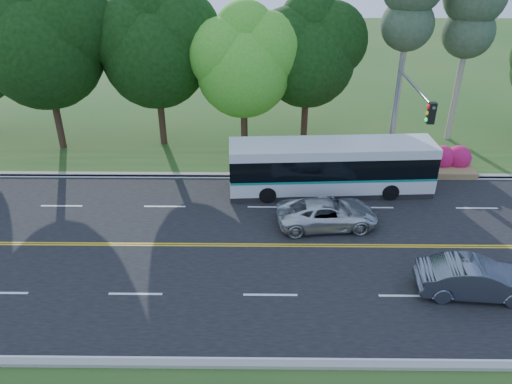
{
  "coord_description": "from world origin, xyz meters",
  "views": [
    {
      "loc": [
        -0.91,
        -19.2,
        13.49
      ],
      "look_at": [
        -1.14,
        2.0,
        1.75
      ],
      "focal_mm": 35.0,
      "sensor_mm": 36.0,
      "label": 1
    }
  ],
  "objects_px": {
    "suv": "(327,213)",
    "transit_bus": "(331,168)",
    "traffic_signal": "(404,111)",
    "sedan": "(476,279)"
  },
  "relations": [
    {
      "from": "traffic_signal",
      "to": "transit_bus",
      "type": "bearing_deg",
      "value": -178.16
    },
    {
      "from": "traffic_signal",
      "to": "transit_bus",
      "type": "xyz_separation_m",
      "value": [
        -3.59,
        -0.12,
        -3.22
      ]
    },
    {
      "from": "traffic_signal",
      "to": "suv",
      "type": "height_order",
      "value": "traffic_signal"
    },
    {
      "from": "suv",
      "to": "traffic_signal",
      "type": "bearing_deg",
      "value": -53.93
    },
    {
      "from": "traffic_signal",
      "to": "transit_bus",
      "type": "relative_size",
      "value": 0.63
    },
    {
      "from": "suv",
      "to": "transit_bus",
      "type": "bearing_deg",
      "value": -13.96
    },
    {
      "from": "traffic_signal",
      "to": "sedan",
      "type": "xyz_separation_m",
      "value": [
        1.24,
        -8.73,
        -3.89
      ]
    },
    {
      "from": "sedan",
      "to": "suv",
      "type": "relative_size",
      "value": 0.94
    },
    {
      "from": "traffic_signal",
      "to": "suv",
      "type": "relative_size",
      "value": 1.42
    },
    {
      "from": "traffic_signal",
      "to": "sedan",
      "type": "relative_size",
      "value": 1.52
    }
  ]
}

